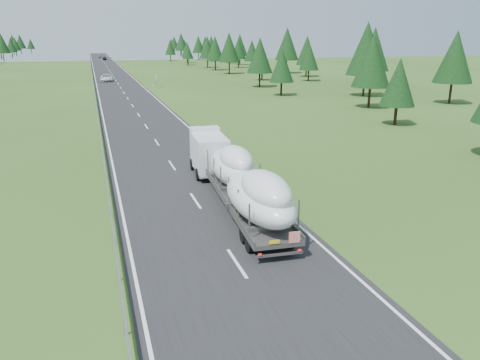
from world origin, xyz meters
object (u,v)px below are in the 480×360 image
object	(u,v)px
distant_van	(106,78)
distant_car_blue	(100,57)
boat_truck	(238,175)
distant_car_dark	(104,58)
highway_sign	(156,78)

from	to	relation	value
distant_van	distant_car_blue	xyz separation A→B (m)	(1.82, 131.22, -0.13)
boat_truck	distant_car_blue	bearing A→B (deg)	90.69
distant_car_dark	highway_sign	bearing A→B (deg)	-83.08
boat_truck	distant_car_blue	world-z (taller)	boat_truck
boat_truck	distant_van	xyz separation A→B (m)	(-4.46, 89.67, -1.21)
distant_car_blue	highway_sign	bearing A→B (deg)	-86.64
boat_truck	distant_car_dark	world-z (taller)	boat_truck
distant_van	distant_car_dark	bearing A→B (deg)	90.98
boat_truck	distant_car_dark	bearing A→B (deg)	90.37
boat_truck	distant_car_blue	distance (m)	220.91
highway_sign	distant_van	size ratio (longest dim) A/B	0.45
highway_sign	distant_car_dark	bearing A→B (deg)	92.81
highway_sign	distant_car_blue	bearing A→B (deg)	92.92
boat_truck	distant_van	distance (m)	89.79
highway_sign	boat_truck	bearing A→B (deg)	-93.85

